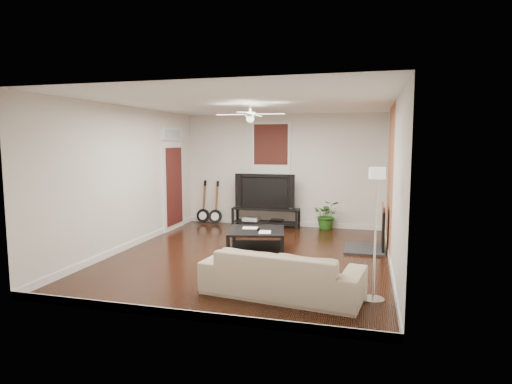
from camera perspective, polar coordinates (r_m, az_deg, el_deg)
room at (r=7.81m, az=-0.76°, el=1.49°), size 5.01×6.01×2.81m
brick_accent at (r=8.52m, az=17.48°, el=1.62°), size 0.02×2.20×2.80m
fireplace at (r=8.64m, az=15.35°, el=-4.54°), size 0.80×1.10×0.92m
window_back at (r=10.73m, az=2.00°, el=5.84°), size 1.00×0.06×1.30m
door_left at (r=10.47m, az=-10.97°, el=1.86°), size 0.08×1.00×2.50m
tv_stand at (r=10.72m, az=1.32°, el=-3.38°), size 1.68×0.45×0.47m
tv at (r=10.65m, az=1.35°, el=0.16°), size 1.50×0.20×0.86m
coffee_table at (r=8.25m, az=0.08°, el=-6.53°), size 1.24×1.24×0.44m
sofa at (r=5.98m, az=3.50°, el=-10.68°), size 2.29×1.15×0.64m
floor_lamp at (r=5.83m, az=15.63°, el=-5.53°), size 0.33×0.33×1.79m
potted_plant at (r=10.50m, az=9.48°, el=-3.01°), size 0.70×0.62×0.71m
guitar_left at (r=11.15m, az=-7.11°, el=-1.32°), size 0.35×0.25×1.13m
guitar_right at (r=11.00m, az=-5.47°, el=-1.41°), size 0.37×0.28×1.13m
ceiling_fan at (r=7.79m, az=-0.77°, el=10.32°), size 1.24×1.24×0.32m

